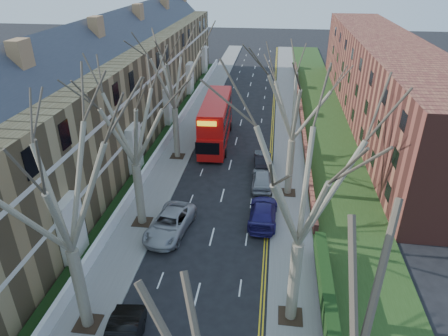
% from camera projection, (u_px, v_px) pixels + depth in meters
% --- Properties ---
extents(pavement_left, '(3.00, 102.00, 0.12)m').
position_uv_depth(pavement_left, '(195.00, 120.00, 51.72)').
color(pavement_left, slate).
rests_on(pavement_left, ground).
extents(pavement_right, '(3.00, 102.00, 0.12)m').
position_uv_depth(pavement_right, '(288.00, 124.00, 50.35)').
color(pavement_right, slate).
rests_on(pavement_right, ground).
extents(terrace_left, '(9.70, 78.00, 13.60)m').
position_uv_depth(terrace_left, '(109.00, 95.00, 43.02)').
color(terrace_left, olive).
rests_on(terrace_left, ground).
extents(flats_right, '(13.97, 54.00, 10.00)m').
position_uv_depth(flats_right, '(382.00, 81.00, 50.29)').
color(flats_right, brown).
rests_on(flats_right, ground).
extents(front_wall_left, '(0.30, 78.00, 1.00)m').
position_uv_depth(front_wall_left, '(166.00, 140.00, 44.61)').
color(front_wall_left, white).
rests_on(front_wall_left, ground).
extents(grass_verge_right, '(6.00, 102.00, 0.06)m').
position_uv_depth(grass_verge_right, '(325.00, 125.00, 49.80)').
color(grass_verge_right, '#203B15').
rests_on(grass_verge_right, ground).
extents(tree_left_mid, '(10.50, 10.50, 14.71)m').
position_uv_depth(tree_left_mid, '(56.00, 178.00, 18.27)').
color(tree_left_mid, '#6D604E').
rests_on(tree_left_mid, ground).
extents(tree_left_far, '(10.15, 10.15, 14.22)m').
position_uv_depth(tree_left_far, '(130.00, 112.00, 27.21)').
color(tree_left_far, '#6D604E').
rests_on(tree_left_far, ground).
extents(tree_left_dist, '(10.50, 10.50, 14.71)m').
position_uv_depth(tree_left_dist, '(172.00, 66.00, 37.62)').
color(tree_left_dist, '#6D604E').
rests_on(tree_left_dist, ground).
extents(tree_right_mid, '(10.50, 10.50, 14.71)m').
position_uv_depth(tree_right_mid, '(306.00, 173.00, 18.73)').
color(tree_right_mid, '#6D604E').
rests_on(tree_right_mid, ground).
extents(tree_right_far, '(10.15, 10.15, 14.22)m').
position_uv_depth(tree_right_far, '(296.00, 93.00, 31.19)').
color(tree_right_far, '#6D604E').
rests_on(tree_right_far, ground).
extents(double_decker_bus, '(3.33, 11.92, 4.91)m').
position_uv_depth(double_decker_bus, '(216.00, 122.00, 44.46)').
color(double_decker_bus, red).
rests_on(double_decker_bus, ground).
extents(car_left_far, '(3.37, 5.97, 1.57)m').
position_uv_depth(car_left_far, '(170.00, 224.00, 30.10)').
color(car_left_far, '#A0A1A6').
rests_on(car_left_far, ground).
extents(car_right_near, '(2.29, 5.38, 1.55)m').
position_uv_depth(car_right_near, '(263.00, 212.00, 31.47)').
color(car_right_near, navy).
rests_on(car_right_near, ground).
extents(car_right_mid, '(2.00, 4.65, 1.56)m').
position_uv_depth(car_right_mid, '(262.00, 179.00, 36.30)').
color(car_right_mid, '#979AA0').
rests_on(car_right_mid, ground).
extents(car_right_far, '(1.94, 4.65, 1.50)m').
position_uv_depth(car_right_far, '(263.00, 160.00, 39.74)').
color(car_right_far, black).
rests_on(car_right_far, ground).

